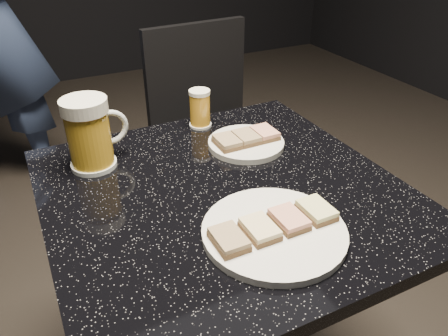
{
  "coord_description": "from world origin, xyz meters",
  "views": [
    {
      "loc": [
        -0.33,
        -0.66,
        1.25
      ],
      "look_at": [
        0.0,
        0.0,
        0.8
      ],
      "focal_mm": 35.0,
      "sensor_mm": 36.0,
      "label": 1
    }
  ],
  "objects_px": {
    "beer_mug": "(90,133)",
    "table": "(224,275)",
    "plate_large": "(274,232)",
    "chair": "(212,129)",
    "plate_small": "(246,143)",
    "beer_tumbler": "(200,109)"
  },
  "relations": [
    {
      "from": "beer_tumbler",
      "to": "chair",
      "type": "bearing_deg",
      "value": 61.69
    },
    {
      "from": "plate_small",
      "to": "table",
      "type": "height_order",
      "value": "plate_small"
    },
    {
      "from": "table",
      "to": "chair",
      "type": "distance_m",
      "value": 0.78
    },
    {
      "from": "plate_large",
      "to": "beer_tumbler",
      "type": "bearing_deg",
      "value": 82.18
    },
    {
      "from": "plate_small",
      "to": "beer_tumbler",
      "type": "distance_m",
      "value": 0.17
    },
    {
      "from": "beer_mug",
      "to": "beer_tumbler",
      "type": "bearing_deg",
      "value": 15.47
    },
    {
      "from": "plate_large",
      "to": "plate_small",
      "type": "bearing_deg",
      "value": 69.5
    },
    {
      "from": "beer_mug",
      "to": "beer_tumbler",
      "type": "distance_m",
      "value": 0.3
    },
    {
      "from": "beer_mug",
      "to": "table",
      "type": "bearing_deg",
      "value": -44.78
    },
    {
      "from": "beer_tumbler",
      "to": "chair",
      "type": "distance_m",
      "value": 0.57
    },
    {
      "from": "plate_large",
      "to": "chair",
      "type": "xyz_separation_m",
      "value": [
        0.29,
        0.89,
        -0.26
      ]
    },
    {
      "from": "table",
      "to": "beer_tumbler",
      "type": "xyz_separation_m",
      "value": [
        0.08,
        0.29,
        0.29
      ]
    },
    {
      "from": "table",
      "to": "beer_tumbler",
      "type": "relative_size",
      "value": 7.65
    },
    {
      "from": "plate_large",
      "to": "beer_mug",
      "type": "xyz_separation_m",
      "value": [
        -0.23,
        0.38,
        0.07
      ]
    },
    {
      "from": "plate_large",
      "to": "table",
      "type": "relative_size",
      "value": 0.34
    },
    {
      "from": "beer_mug",
      "to": "chair",
      "type": "relative_size",
      "value": 0.18
    },
    {
      "from": "beer_tumbler",
      "to": "plate_large",
      "type": "bearing_deg",
      "value": -97.82
    },
    {
      "from": "plate_small",
      "to": "chair",
      "type": "height_order",
      "value": "chair"
    },
    {
      "from": "plate_large",
      "to": "plate_small",
      "type": "relative_size",
      "value": 1.4
    },
    {
      "from": "plate_large",
      "to": "chair",
      "type": "bearing_deg",
      "value": 71.68
    },
    {
      "from": "table",
      "to": "chair",
      "type": "bearing_deg",
      "value": 66.86
    },
    {
      "from": "plate_small",
      "to": "table",
      "type": "relative_size",
      "value": 0.24
    }
  ]
}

